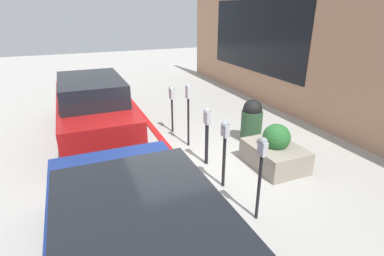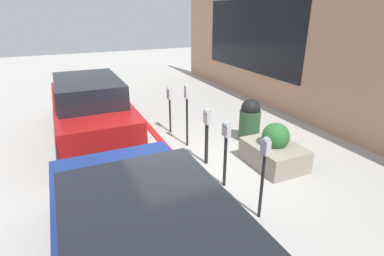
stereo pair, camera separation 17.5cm
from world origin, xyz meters
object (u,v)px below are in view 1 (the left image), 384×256
at_px(parking_meter_farthest, 172,97).
at_px(parking_meter_nearest, 261,162).
at_px(parked_car_front, 142,247).
at_px(parking_meter_fourth, 188,102).
at_px(planter_box, 275,151).
at_px(trash_bin, 252,121).
at_px(parked_car_middle, 93,106).
at_px(parking_meter_middle, 207,127).
at_px(parking_meter_second, 225,140).

bearing_deg(parking_meter_farthest, parking_meter_nearest, -179.53).
xyz_separation_m(parking_meter_farthest, parked_car_front, (-4.77, 2.03, -0.30)).
bearing_deg(parking_meter_farthest, parked_car_front, 156.94).
xyz_separation_m(parking_meter_fourth, planter_box, (-1.73, -1.33, -0.78)).
relative_size(parking_meter_nearest, parking_meter_farthest, 1.11).
xyz_separation_m(parking_meter_nearest, planter_box, (1.35, -1.37, -0.69)).
bearing_deg(trash_bin, parked_car_front, 132.37).
distance_m(parking_meter_fourth, parked_car_middle, 2.69).
distance_m(parking_meter_fourth, parked_car_front, 4.32).
bearing_deg(parking_meter_middle, trash_bin, -66.80).
xyz_separation_m(parking_meter_nearest, parking_meter_fourth, (3.08, -0.04, 0.09)).
bearing_deg(parking_meter_nearest, parked_car_front, 108.00).
distance_m(parking_meter_nearest, parking_meter_second, 1.08).
distance_m(parking_meter_nearest, parking_meter_farthest, 4.10).
bearing_deg(parking_meter_fourth, parking_meter_middle, -179.63).
bearing_deg(parking_meter_second, planter_box, -78.96).
distance_m(parking_meter_second, parked_car_front, 2.68).
bearing_deg(parked_car_middle, parking_meter_farthest, -107.84).
height_order(parking_meter_nearest, parked_car_middle, parked_car_middle).
xyz_separation_m(parking_meter_second, parked_car_middle, (3.66, 2.00, -0.17)).
bearing_deg(parking_meter_fourth, parked_car_front, 150.75).
relative_size(parking_meter_fourth, parked_car_front, 0.35).
relative_size(parking_meter_second, parked_car_front, 0.29).
bearing_deg(parked_car_front, planter_box, -59.20).
relative_size(parking_meter_middle, parking_meter_fourth, 0.82).
bearing_deg(parking_meter_nearest, parking_meter_farthest, 0.47).
xyz_separation_m(planter_box, parked_car_middle, (3.39, 3.42, 0.47)).
bearing_deg(parking_meter_fourth, parking_meter_farthest, 3.97).
bearing_deg(planter_box, parking_meter_middle, 62.89).
relative_size(parking_meter_farthest, planter_box, 1.00).
distance_m(parking_meter_second, planter_box, 1.57).
relative_size(planter_box, trash_bin, 1.18).
bearing_deg(parking_meter_middle, parking_meter_fourth, 0.37).
bearing_deg(parking_meter_farthest, trash_bin, -129.15).
relative_size(planter_box, parked_car_middle, 0.28).
bearing_deg(parking_meter_farthest, parking_meter_fourth, -176.03).
relative_size(parking_meter_nearest, parking_meter_second, 1.07).
bearing_deg(parked_car_middle, trash_bin, -118.69).
xyz_separation_m(parking_meter_fourth, trash_bin, (-0.36, -1.62, -0.58)).
xyz_separation_m(parking_meter_middle, parked_car_middle, (2.71, 2.09, -0.06)).
bearing_deg(parking_meter_fourth, trash_bin, -102.45).
distance_m(parking_meter_second, parking_meter_farthest, 3.02).
bearing_deg(parked_car_middle, parked_car_front, 179.79).
xyz_separation_m(parked_car_front, parked_car_middle, (5.41, -0.01, 0.11)).
bearing_deg(parking_meter_second, parking_meter_middle, -5.37).
bearing_deg(parked_car_front, parked_car_middle, 0.13).
bearing_deg(parking_meter_fourth, parking_meter_nearest, 179.31).
xyz_separation_m(parking_meter_middle, parked_car_front, (-2.70, 2.11, -0.17)).
xyz_separation_m(parking_meter_nearest, parking_meter_middle, (2.03, -0.04, -0.16)).
bearing_deg(parking_meter_nearest, planter_box, -45.30).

